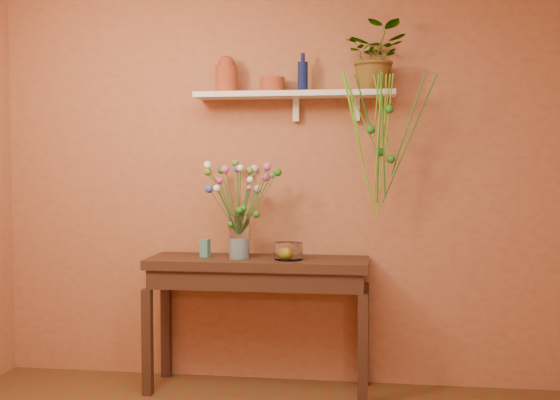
{
  "coord_description": "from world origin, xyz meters",
  "views": [
    {
      "loc": [
        0.59,
        -2.65,
        1.47
      ],
      "look_at": [
        0.0,
        1.55,
        1.25
      ],
      "focal_mm": 44.65,
      "sensor_mm": 36.0,
      "label": 1
    }
  ],
  "objects": [
    {
      "name": "room",
      "position": [
        0.0,
        0.0,
        1.35
      ],
      "size": [
        4.04,
        4.04,
        2.7
      ],
      "color": "#582F18",
      "rests_on": "ground"
    },
    {
      "name": "sideboard",
      "position": [
        -0.17,
        1.75,
        0.74
      ],
      "size": [
        1.42,
        0.46,
        0.86
      ],
      "color": "#3D2217",
      "rests_on": "ground"
    },
    {
      "name": "wall_shelf",
      "position": [
        0.06,
        1.87,
        1.92
      ],
      "size": [
        1.3,
        0.24,
        0.19
      ],
      "color": "white",
      "rests_on": "room"
    },
    {
      "name": "terracotta_jug",
      "position": [
        -0.4,
        1.87,
        2.05
      ],
      "size": [
        0.18,
        0.18,
        0.24
      ],
      "color": "#9A3F1E",
      "rests_on": "wall_shelf"
    },
    {
      "name": "terracotta_pot",
      "position": [
        -0.1,
        1.9,
        1.99
      ],
      "size": [
        0.17,
        0.17,
        0.1
      ],
      "primitive_type": "cylinder",
      "rotation": [
        0.0,
        0.0,
        0.07
      ],
      "color": "#9A3F1E",
      "rests_on": "wall_shelf"
    },
    {
      "name": "blue_bottle",
      "position": [
        0.1,
        1.87,
        2.04
      ],
      "size": [
        0.08,
        0.08,
        0.25
      ],
      "color": "#0D1745",
      "rests_on": "wall_shelf"
    },
    {
      "name": "spider_plant",
      "position": [
        0.58,
        1.85,
        2.15
      ],
      "size": [
        0.41,
        0.37,
        0.42
      ],
      "primitive_type": "imported",
      "rotation": [
        0.0,
        0.0,
        -0.1
      ],
      "color": "#23701C",
      "rests_on": "wall_shelf"
    },
    {
      "name": "plant_fronds",
      "position": [
        0.6,
        1.7,
        1.66
      ],
      "size": [
        0.58,
        0.36,
        0.91
      ],
      "color": "#23701C",
      "rests_on": "wall_shelf"
    },
    {
      "name": "glass_vase",
      "position": [
        -0.29,
        1.72,
        0.98
      ],
      "size": [
        0.13,
        0.13,
        0.28
      ],
      "color": "white",
      "rests_on": "sideboard"
    },
    {
      "name": "bouquet",
      "position": [
        -0.29,
        1.73,
        1.34
      ],
      "size": [
        0.51,
        0.5,
        0.49
      ],
      "color": "#386B28",
      "rests_on": "glass_vase"
    },
    {
      "name": "glass_bowl",
      "position": [
        0.03,
        1.71,
        0.91
      ],
      "size": [
        0.18,
        0.18,
        0.11
      ],
      "color": "white",
      "rests_on": "sideboard"
    },
    {
      "name": "lemon",
      "position": [
        0.02,
        1.69,
        0.91
      ],
      "size": [
        0.08,
        0.08,
        0.08
      ],
      "primitive_type": "sphere",
      "color": "gold",
      "rests_on": "glass_bowl"
    },
    {
      "name": "carton",
      "position": [
        -0.52,
        1.76,
        0.92
      ],
      "size": [
        0.07,
        0.06,
        0.12
      ],
      "primitive_type": "cube",
      "rotation": [
        0.0,
        0.0,
        -0.28
      ],
      "color": "#2C637F",
      "rests_on": "sideboard"
    }
  ]
}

